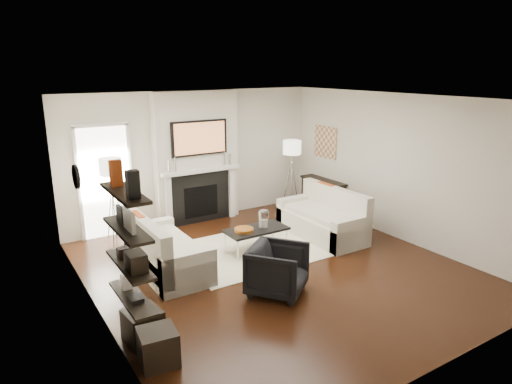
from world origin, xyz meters
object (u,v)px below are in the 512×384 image
coffee_table (256,230)px  lamp_left_shade (110,166)px  armchair (278,267)px  loveseat_left_base (168,259)px  ottoman_near (143,326)px  lamp_right_shade (292,147)px  loveseat_right_base (321,226)px

coffee_table → lamp_left_shade: 2.81m
armchair → lamp_left_shade: (-1.42, 3.16, 1.06)m
loveseat_left_base → ottoman_near: bearing=-120.2°
lamp_left_shade → lamp_right_shade: 3.90m
armchair → lamp_right_shade: 4.06m
loveseat_left_base → ottoman_near: size_ratio=4.50×
loveseat_right_base → ottoman_near: 4.32m
loveseat_left_base → lamp_right_shade: size_ratio=4.50×
loveseat_right_base → armchair: (-2.00, -1.40, 0.18)m
armchair → lamp_left_shade: bearing=76.2°
lamp_right_shade → ottoman_near: 5.66m
coffee_table → lamp_left_shade: lamp_left_shade is taller
loveseat_left_base → lamp_left_shade: (-0.35, 1.64, 1.24)m
lamp_left_shade → coffee_table: bearing=-40.7°
loveseat_left_base → lamp_right_shade: bearing=23.0°
armchair → lamp_left_shade: size_ratio=1.96×
coffee_table → loveseat_left_base: bearing=177.7°
loveseat_right_base → coffee_table: same height
loveseat_right_base → coffee_table: (-1.44, 0.06, 0.19)m
lamp_left_shade → lamp_right_shade: (3.90, -0.13, 0.00)m
lamp_right_shade → ottoman_near: bearing=-144.9°
loveseat_right_base → lamp_left_shade: 4.04m
lamp_left_shade → armchair: bearing=-65.8°
armchair → ottoman_near: bearing=146.2°
lamp_left_shade → loveseat_left_base: bearing=-77.8°
ottoman_near → coffee_table: bearing=31.7°
armchair → lamp_left_shade: lamp_left_shade is taller
coffee_table → ottoman_near: size_ratio=2.75×
coffee_table → armchair: armchair is taller
lamp_left_shade → loveseat_right_base: bearing=-27.2°
armchair → coffee_table: bearing=31.0°
loveseat_right_base → coffee_table: 1.45m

